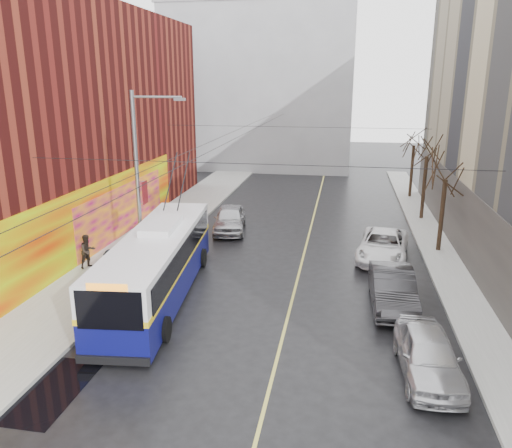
{
  "coord_description": "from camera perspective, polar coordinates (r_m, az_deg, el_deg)",
  "views": [
    {
      "loc": [
        3.5,
        -12.31,
        9.39
      ],
      "look_at": [
        -0.55,
        10.38,
        2.78
      ],
      "focal_mm": 35.0,
      "sensor_mm": 36.0,
      "label": 1
    }
  ],
  "objects": [
    {
      "name": "parked_car_b",
      "position": [
        22.38,
        15.33,
        -7.11
      ],
      "size": [
        1.87,
        5.03,
        1.64
      ],
      "primitive_type": "imported",
      "rotation": [
        0.0,
        0.0,
        0.03
      ],
      "color": "#2B2B2E",
      "rests_on": "ground"
    },
    {
      "name": "tree_mid",
      "position": [
        35.97,
        19.06,
        8.54
      ],
      "size": [
        3.2,
        3.2,
        6.68
      ],
      "color": "black",
      "rests_on": "ground"
    },
    {
      "name": "pedestrian_a",
      "position": [
        27.22,
        -12.66,
        -2.43
      ],
      "size": [
        0.52,
        0.67,
        1.63
      ],
      "primitive_type": "imported",
      "rotation": [
        0.0,
        0.0,
        1.81
      ],
      "color": "black",
      "rests_on": "sidewalk_left"
    },
    {
      "name": "tree_far",
      "position": [
        42.88,
        17.68,
        9.58
      ],
      "size": [
        3.2,
        3.2,
        6.57
      ],
      "color": "black",
      "rests_on": "ground"
    },
    {
      "name": "streetlight_pole",
      "position": [
        24.72,
        -13.07,
        5.0
      ],
      "size": [
        2.65,
        0.6,
        9.0
      ],
      "color": "slate",
      "rests_on": "ground"
    },
    {
      "name": "catenary_wires",
      "position": [
        27.92,
        -2.48,
        9.52
      ],
      "size": [
        18.0,
        60.0,
        0.22
      ],
      "color": "black"
    },
    {
      "name": "lane_line",
      "position": [
        28.0,
        5.44,
        -3.66
      ],
      "size": [
        0.12,
        50.0,
        0.01
      ],
      "primitive_type": "cube",
      "color": "#BFB74C",
      "rests_on": "ground"
    },
    {
      "name": "parked_car_a",
      "position": [
        17.81,
        19.09,
        -13.9
      ],
      "size": [
        2.06,
        4.63,
        1.55
      ],
      "primitive_type": "imported",
      "rotation": [
        0.0,
        0.0,
        0.05
      ],
      "color": "silver",
      "rests_on": "ground"
    },
    {
      "name": "building_left",
      "position": [
        32.82,
        -26.8,
        10.13
      ],
      "size": [
        12.11,
        36.0,
        14.0
      ],
      "color": "#4F110F",
      "rests_on": "ground"
    },
    {
      "name": "ground",
      "position": [
        15.87,
        -4.94,
        -20.34
      ],
      "size": [
        140.0,
        140.0,
        0.0
      ],
      "primitive_type": "plane",
      "color": "black",
      "rests_on": "ground"
    },
    {
      "name": "sidewalk_right",
      "position": [
        26.61,
        21.45,
        -5.66
      ],
      "size": [
        2.0,
        60.0,
        0.15
      ],
      "primitive_type": "cube",
      "color": "gray",
      "rests_on": "ground"
    },
    {
      "name": "pedestrian_b",
      "position": [
        26.93,
        -18.68,
        -2.96
      ],
      "size": [
        1.0,
        1.07,
        1.76
      ],
      "primitive_type": "imported",
      "rotation": [
        0.0,
        0.0,
        1.05
      ],
      "color": "black",
      "rests_on": "sidewalk_left"
    },
    {
      "name": "trolleybus",
      "position": [
        22.62,
        -11.18,
        -4.48
      ],
      "size": [
        3.77,
        12.22,
        5.72
      ],
      "rotation": [
        0.0,
        0.0,
        0.1
      ],
      "color": "#0A0B4C",
      "rests_on": "ground"
    },
    {
      "name": "building_far",
      "position": [
        58.08,
        0.72,
        15.63
      ],
      "size": [
        20.5,
        12.1,
        18.0
      ],
      "color": "gray",
      "rests_on": "ground"
    },
    {
      "name": "following_car",
      "position": [
        32.34,
        -3.03,
        0.62
      ],
      "size": [
        2.63,
        5.06,
        1.64
      ],
      "primitive_type": "imported",
      "rotation": [
        0.0,
        0.0,
        0.15
      ],
      "color": "#ABACB0",
      "rests_on": "ground"
    },
    {
      "name": "pigeons_flying",
      "position": [
        22.42,
        -5.67,
        11.0
      ],
      "size": [
        1.19,
        1.18,
        1.86
      ],
      "color": "slate"
    },
    {
      "name": "sidewalk_left",
      "position": [
        28.46,
        -14.38,
        -3.63
      ],
      "size": [
        4.0,
        60.0,
        0.15
      ],
      "primitive_type": "cube",
      "color": "gray",
      "rests_on": "ground"
    },
    {
      "name": "parked_car_c",
      "position": [
        28.09,
        14.32,
        -2.4
      ],
      "size": [
        3.29,
        5.79,
        1.53
      ],
      "primitive_type": "imported",
      "rotation": [
        0.0,
        0.0,
        -0.14
      ],
      "color": "white",
      "rests_on": "ground"
    },
    {
      "name": "tree_near",
      "position": [
        29.17,
        20.98,
        6.25
      ],
      "size": [
        3.2,
        3.2,
        6.4
      ],
      "color": "black",
      "rests_on": "ground"
    },
    {
      "name": "pedestrian_c",
      "position": [
        24.86,
        -16.32,
        -4.56
      ],
      "size": [
        0.87,
        1.14,
        1.57
      ],
      "primitive_type": "imported",
      "rotation": [
        0.0,
        0.0,
        1.88
      ],
      "color": "black",
      "rests_on": "sidewalk_left"
    },
    {
      "name": "puddle",
      "position": [
        17.89,
        -22.88,
        -17.05
      ],
      "size": [
        2.26,
        3.7,
        0.01
      ],
      "primitive_type": "cube",
      "color": "black",
      "rests_on": "ground"
    }
  ]
}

